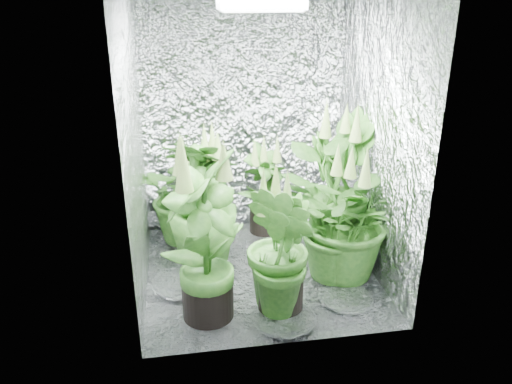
{
  "coord_description": "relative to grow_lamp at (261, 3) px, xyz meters",
  "views": [
    {
      "loc": [
        -0.53,
        -3.08,
        1.91
      ],
      "look_at": [
        -0.03,
        0.0,
        0.63
      ],
      "focal_mm": 35.0,
      "sensor_mm": 36.0,
      "label": 1
    }
  ],
  "objects": [
    {
      "name": "plant_f",
      "position": [
        -0.41,
        -0.46,
        -1.28
      ],
      "size": [
        0.71,
        0.71,
        1.19
      ],
      "rotation": [
        0.0,
        0.0,
        4.4
      ],
      "color": "black",
      "rests_on": "ground"
    },
    {
      "name": "plant_d",
      "position": [
        -0.38,
        0.24,
        -1.36
      ],
      "size": [
        0.68,
        0.68,
        1.03
      ],
      "rotation": [
        0.0,
        0.0,
        2.75
      ],
      "color": "black",
      "rests_on": "ground"
    },
    {
      "name": "plant_e",
      "position": [
        0.53,
        -0.19,
        -1.35
      ],
      "size": [
        0.9,
        0.9,
        0.99
      ],
      "rotation": [
        0.0,
        0.0,
        3.03
      ],
      "color": "black",
      "rests_on": "ground"
    },
    {
      "name": "grow_lamp",
      "position": [
        0.0,
        0.0,
        0.0
      ],
      "size": [
        0.5,
        0.3,
        0.22
      ],
      "color": "gray",
      "rests_on": "ceiling"
    },
    {
      "name": "plant_label",
      "position": [
        0.11,
        -0.53,
        -1.53
      ],
      "size": [
        0.05,
        0.04,
        0.07
      ],
      "primitive_type": "cube",
      "rotation": [
        -0.21,
        0.0,
        0.46
      ],
      "color": "white",
      "rests_on": "plant_g"
    },
    {
      "name": "plant_b",
      "position": [
        0.15,
        0.64,
        -1.45
      ],
      "size": [
        0.55,
        0.55,
        0.83
      ],
      "rotation": [
        0.0,
        0.0,
        0.65
      ],
      "color": "black",
      "rests_on": "ground"
    },
    {
      "name": "circulation_fan",
      "position": [
        0.59,
        0.46,
        -1.67
      ],
      "size": [
        0.19,
        0.32,
        0.37
      ],
      "rotation": [
        0.0,
        0.0,
        -0.29
      ],
      "color": "black",
      "rests_on": "ground"
    },
    {
      "name": "plant_a",
      "position": [
        -0.48,
        0.56,
        -1.41
      ],
      "size": [
        0.83,
        0.83,
        0.88
      ],
      "rotation": [
        0.0,
        0.0,
        6.11
      ],
      "color": "black",
      "rests_on": "ground"
    },
    {
      "name": "walls",
      "position": [
        0.0,
        0.0,
        -0.83
      ],
      "size": [
        1.62,
        1.62,
        2.0
      ],
      "color": "silver",
      "rests_on": "ground"
    },
    {
      "name": "plant_c",
      "position": [
        0.61,
        0.18,
        -1.28
      ],
      "size": [
        0.76,
        0.76,
        1.18
      ],
      "rotation": [
        0.0,
        0.0,
        1.23
      ],
      "color": "black",
      "rests_on": "ground"
    },
    {
      "name": "ground",
      "position": [
        0.0,
        0.0,
        -1.83
      ],
      "size": [
        1.6,
        1.6,
        0.0
      ],
      "primitive_type": "plane",
      "color": "silver",
      "rests_on": "ground"
    },
    {
      "name": "plant_g",
      "position": [
        0.05,
        -0.5,
        -1.39
      ],
      "size": [
        0.62,
        0.62,
        0.97
      ],
      "rotation": [
        0.0,
        0.0,
        5.07
      ],
      "color": "black",
      "rests_on": "ground"
    }
  ]
}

